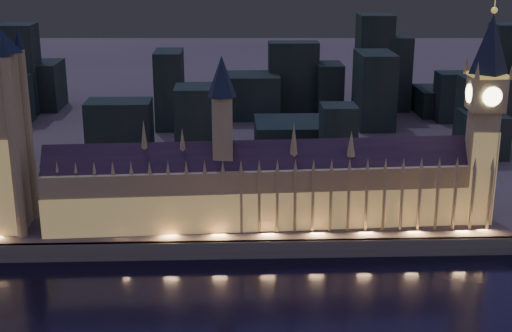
{
  "coord_description": "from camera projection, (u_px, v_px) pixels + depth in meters",
  "views": [
    {
      "loc": [
        -6.4,
        -246.33,
        131.08
      ],
      "look_at": [
        5.0,
        55.0,
        38.0
      ],
      "focal_mm": 50.0,
      "sensor_mm": 36.0,
      "label": 1
    }
  ],
  "objects": [
    {
      "name": "embankment_wall",
      "position": [
        246.0,
        250.0,
        312.06
      ],
      "size": [
        2000.0,
        2.5,
        8.0
      ],
      "primitive_type": "cube",
      "color": "#594E49",
      "rests_on": "ground"
    },
    {
      "name": "city_backdrop",
      "position": [
        291.0,
        96.0,
        502.48
      ],
      "size": [
        450.72,
        215.63,
        73.88
      ],
      "color": "black",
      "rests_on": "north_bank"
    },
    {
      "name": "palace_of_westminster",
      "position": [
        265.0,
        186.0,
        325.62
      ],
      "size": [
        202.0,
        29.85,
        78.0
      ],
      "color": "olive",
      "rests_on": "north_bank"
    },
    {
      "name": "ground_plane",
      "position": [
        248.0,
        302.0,
        274.1
      ],
      "size": [
        2000.0,
        2000.0,
        0.0
      ],
      "primitive_type": "plane",
      "color": "black",
      "rests_on": "ground"
    },
    {
      "name": "north_bank",
      "position": [
        235.0,
        69.0,
        769.43
      ],
      "size": [
        2000.0,
        960.0,
        8.0
      ],
      "primitive_type": "cube",
      "color": "#3D3438",
      "rests_on": "ground"
    },
    {
      "name": "elizabeth_tower",
      "position": [
        486.0,
        102.0,
        318.07
      ],
      "size": [
        18.0,
        18.0,
        101.85
      ],
      "color": "olive",
      "rests_on": "north_bank"
    }
  ]
}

